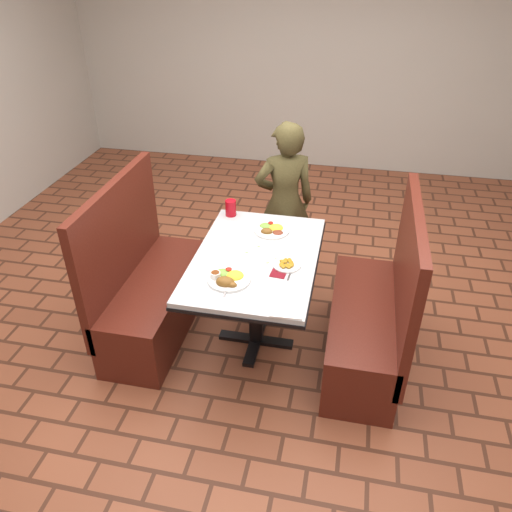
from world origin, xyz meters
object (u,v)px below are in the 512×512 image
plantain_plate (287,264)px  red_tumbler (231,208)px  near_dinner_plate (228,277)px  diner_person (284,203)px  far_dinner_plate (272,228)px  dining_table (256,268)px  booth_bench_left (150,292)px  booth_bench_right (371,321)px

plantain_plate → red_tumbler: (-0.52, 0.60, 0.05)m
near_dinner_plate → diner_person: bearing=83.3°
far_dinner_plate → red_tumbler: (-0.35, 0.18, 0.04)m
far_dinner_plate → red_tumbler: size_ratio=2.04×
dining_table → diner_person: 0.95m
near_dinner_plate → red_tumbler: 0.86m
booth_bench_left → far_dinner_plate: booth_bench_left is taller
dining_table → plantain_plate: 0.25m
dining_table → red_tumbler: 0.63m
plantain_plate → booth_bench_left: bearing=175.8°
dining_table → plantain_plate: plantain_plate is taller
plantain_plate → red_tumbler: bearing=131.1°
diner_person → near_dinner_plate: (-0.15, -1.26, 0.10)m
dining_table → plantain_plate: (0.22, -0.07, 0.11)m
plantain_plate → booth_bench_right: bearing=7.3°
diner_person → red_tumbler: (-0.34, -0.42, 0.13)m
booth_bench_right → red_tumbler: size_ratio=9.82×
diner_person → dining_table: bearing=66.8°
booth_bench_right → diner_person: diner_person is taller
diner_person → far_dinner_plate: (0.00, -0.60, 0.09)m
red_tumbler → booth_bench_right: bearing=-25.4°
dining_table → booth_bench_left: booth_bench_left is taller
diner_person → red_tumbler: size_ratio=11.18×
booth_bench_right → near_dinner_plate: bearing=-161.1°
far_dinner_plate → booth_bench_right: bearing=-24.7°
booth_bench_right → plantain_plate: size_ratio=6.69×
near_dinner_plate → plantain_plate: bearing=35.9°
dining_table → near_dinner_plate: (-0.11, -0.31, 0.12)m
booth_bench_left → plantain_plate: size_ratio=6.69×
near_dinner_plate → booth_bench_right: bearing=18.9°
far_dinner_plate → plantain_plate: size_ratio=1.39×
booth_bench_right → diner_person: 1.27m
near_dinner_plate → plantain_plate: 0.40m
booth_bench_right → far_dinner_plate: (-0.76, 0.35, 0.44)m
dining_table → red_tumbler: red_tumbler is taller
near_dinner_plate → red_tumbler: size_ratio=2.17×
diner_person → plantain_plate: 1.04m
far_dinner_plate → dining_table: bearing=-96.9°
red_tumbler → dining_table: bearing=-59.8°
booth_bench_left → red_tumbler: 0.87m
far_dinner_plate → booth_bench_left: bearing=-157.5°
booth_bench_right → red_tumbler: (-1.10, 0.52, 0.48)m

